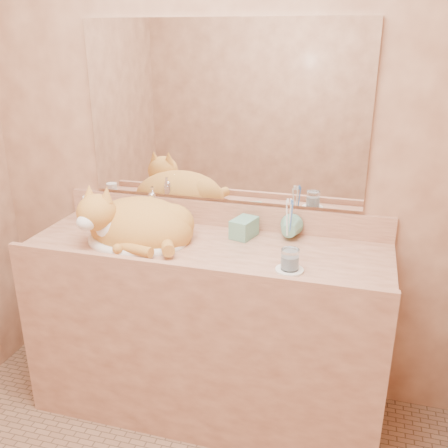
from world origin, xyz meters
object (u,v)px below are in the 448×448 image
(cat, at_px, (135,222))
(water_glass, at_px, (290,259))
(vanity_counter, at_px, (207,330))
(sink_basin, at_px, (137,226))
(soap_dispenser, at_px, (237,221))
(toothbrush_cup, at_px, (289,232))

(cat, xyz_separation_m, water_glass, (0.72, -0.12, -0.04))
(vanity_counter, xyz_separation_m, cat, (-0.32, -0.02, 0.51))
(vanity_counter, relative_size, cat, 3.27)
(sink_basin, relative_size, water_glass, 5.41)
(sink_basin, height_order, soap_dispenser, soap_dispenser)
(cat, distance_m, water_glass, 0.73)
(water_glass, bearing_deg, cat, 170.12)
(vanity_counter, height_order, water_glass, water_glass)
(cat, height_order, soap_dispenser, cat)
(vanity_counter, xyz_separation_m, sink_basin, (-0.31, -0.02, 0.50))
(vanity_counter, distance_m, toothbrush_cup, 0.60)
(sink_basin, relative_size, toothbrush_cup, 4.27)
(sink_basin, relative_size, cat, 0.92)
(soap_dispenser, bearing_deg, water_glass, -24.60)
(sink_basin, height_order, cat, cat)
(water_glass, bearing_deg, sink_basin, 170.13)
(cat, bearing_deg, toothbrush_cup, 16.15)
(toothbrush_cup, bearing_deg, cat, -166.45)
(vanity_counter, distance_m, water_glass, 0.63)
(soap_dispenser, xyz_separation_m, toothbrush_cup, (0.22, 0.05, -0.05))
(cat, height_order, water_glass, cat)
(sink_basin, xyz_separation_m, cat, (-0.01, 0.00, 0.02))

